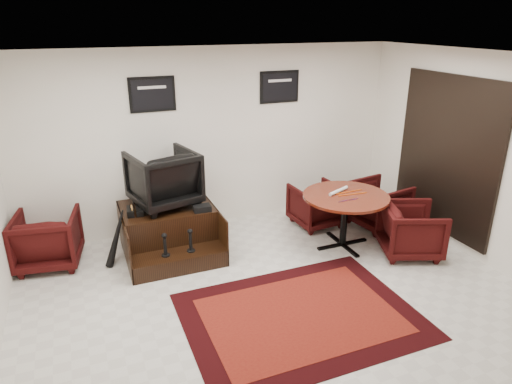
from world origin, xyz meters
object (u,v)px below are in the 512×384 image
shine_chair (163,176)px  table_chair_corner (411,228)px  shine_podium (169,231)px  meeting_table (345,201)px  armchair_side (47,237)px  table_chair_back (316,203)px  table_chair_window (378,202)px

shine_chair → table_chair_corner: shine_chair is taller
shine_podium → meeting_table: (2.41, -0.81, 0.40)m
meeting_table → shine_chair: bearing=158.6°
shine_podium → table_chair_corner: table_chair_corner is taller
shine_podium → shine_chair: shine_chair is taller
shine_podium → meeting_table: meeting_table is taller
armchair_side → shine_podium: bearing=-178.5°
table_chair_back → shine_chair: bearing=-7.5°
shine_chair → table_chair_window: bearing=157.6°
table_chair_back → table_chair_corner: table_chair_corner is taller
shine_chair → table_chair_window: size_ratio=1.08×
shine_podium → table_chair_window: size_ratio=1.64×
shine_chair → table_chair_back: shine_chair is taller
table_chair_window → table_chair_corner: bearing=162.0°
shine_chair → table_chair_corner: size_ratio=1.10×
armchair_side → meeting_table: size_ratio=0.67×
meeting_table → table_chair_window: table_chair_window is taller
table_chair_window → table_chair_corner: 0.98m
table_chair_back → meeting_table: bearing=86.9°
table_chair_back → table_chair_window: (0.91, -0.40, 0.03)m
shine_chair → meeting_table: size_ratio=0.71×
table_chair_back → table_chair_window: bearing=152.2°
shine_chair → table_chair_window: shine_chair is taller
shine_podium → table_chair_corner: bearing=-23.5°
shine_podium → table_chair_back: bearing=-0.1°
meeting_table → table_chair_window: size_ratio=1.52×
table_chair_back → armchair_side: bearing=-7.3°
table_chair_corner → table_chair_window: bearing=13.0°
shine_podium → table_chair_back: table_chair_back is taller
shine_podium → table_chair_corner: size_ratio=1.66×
meeting_table → table_chair_back: (-0.01, 0.80, -0.33)m
shine_podium → table_chair_window: (3.30, -0.41, 0.10)m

